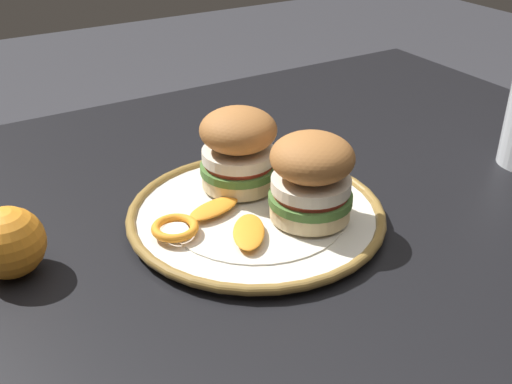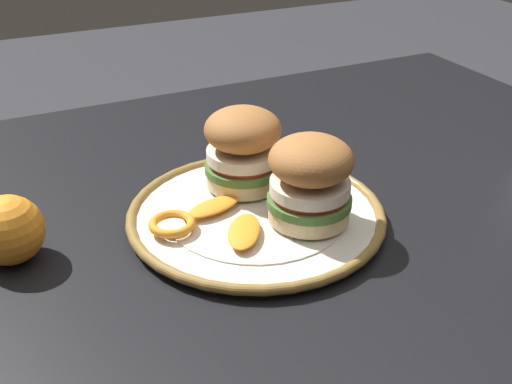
{
  "view_description": "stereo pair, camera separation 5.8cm",
  "coord_description": "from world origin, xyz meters",
  "px_view_note": "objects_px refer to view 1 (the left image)",
  "views": [
    {
      "loc": [
        0.3,
        0.53,
        1.17
      ],
      "look_at": [
        -0.02,
        -0.01,
        0.82
      ],
      "focal_mm": 43.57,
      "sensor_mm": 36.0,
      "label": 1
    },
    {
      "loc": [
        0.25,
        0.55,
        1.17
      ],
      "look_at": [
        -0.02,
        -0.01,
        0.82
      ],
      "focal_mm": 43.57,
      "sensor_mm": 36.0,
      "label": 2
    }
  ],
  "objects_px": {
    "dining_table": "(249,300)",
    "sandwich_half_left": "(238,148)",
    "sandwich_half_right": "(311,176)",
    "dinner_plate": "(256,215)",
    "whole_orange": "(8,243)"
  },
  "relations": [
    {
      "from": "dining_table",
      "to": "sandwich_half_left",
      "type": "height_order",
      "value": "sandwich_half_left"
    },
    {
      "from": "sandwich_half_left",
      "to": "sandwich_half_right",
      "type": "relative_size",
      "value": 0.9
    },
    {
      "from": "dinner_plate",
      "to": "sandwich_half_right",
      "type": "distance_m",
      "value": 0.09
    },
    {
      "from": "sandwich_half_left",
      "to": "whole_orange",
      "type": "relative_size",
      "value": 1.57
    },
    {
      "from": "dining_table",
      "to": "whole_orange",
      "type": "bearing_deg",
      "value": -12.08
    },
    {
      "from": "dining_table",
      "to": "sandwich_half_left",
      "type": "xyz_separation_m",
      "value": [
        -0.03,
        -0.07,
        0.17
      ]
    },
    {
      "from": "whole_orange",
      "to": "sandwich_half_left",
      "type": "bearing_deg",
      "value": -175.89
    },
    {
      "from": "dining_table",
      "to": "sandwich_half_right",
      "type": "xyz_separation_m",
      "value": [
        -0.06,
        0.03,
        0.17
      ]
    },
    {
      "from": "dining_table",
      "to": "sandwich_half_right",
      "type": "relative_size",
      "value": 9.92
    },
    {
      "from": "dinner_plate",
      "to": "sandwich_half_left",
      "type": "relative_size",
      "value": 2.58
    },
    {
      "from": "dining_table",
      "to": "whole_orange",
      "type": "xyz_separation_m",
      "value": [
        0.25,
        -0.05,
        0.14
      ]
    },
    {
      "from": "dinner_plate",
      "to": "whole_orange",
      "type": "relative_size",
      "value": 4.05
    },
    {
      "from": "dining_table",
      "to": "sandwich_half_right",
      "type": "bearing_deg",
      "value": 152.34
    },
    {
      "from": "sandwich_half_left",
      "to": "dining_table",
      "type": "bearing_deg",
      "value": 67.97
    },
    {
      "from": "dinner_plate",
      "to": "sandwich_half_right",
      "type": "bearing_deg",
      "value": 135.56
    }
  ]
}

